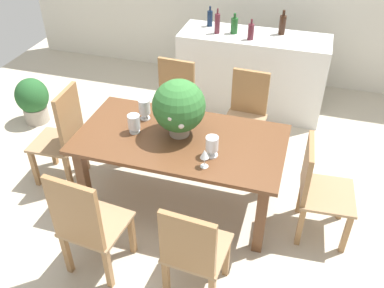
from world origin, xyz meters
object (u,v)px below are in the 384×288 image
at_px(crystal_vase_right, 212,145).
at_px(potted_plant_floor, 33,99).
at_px(dining_table, 181,148).
at_px(crystal_vase_left, 144,107).
at_px(chair_foot_end, 317,186).
at_px(wine_bottle_clear, 251,32).
at_px(flower_centerpiece, 179,107).
at_px(chair_far_left, 173,100).
at_px(wine_bottle_tall, 234,25).
at_px(chair_near_right, 193,251).
at_px(chair_near_left, 86,223).
at_px(wine_glass, 204,155).
at_px(chair_head_end, 64,134).
at_px(crystal_vase_center_near, 134,122).
at_px(wine_bottle_green, 282,25).
at_px(chair_far_right, 246,112).
at_px(wine_bottle_dark, 217,23).
at_px(wine_bottle_amber, 210,18).

height_order(crystal_vase_right, potted_plant_floor, crystal_vase_right).
bearing_deg(dining_table, crystal_vase_left, 154.32).
relative_size(chair_foot_end, wine_bottle_clear, 3.84).
bearing_deg(flower_centerpiece, chair_far_left, 112.31).
bearing_deg(wine_bottle_tall, chair_near_right, -82.99).
relative_size(flower_centerpiece, wine_bottle_clear, 2.16).
relative_size(chair_near_left, potted_plant_floor, 1.79).
bearing_deg(potted_plant_floor, crystal_vase_right, -22.34).
height_order(crystal_vase_left, wine_glass, crystal_vase_left).
height_order(chair_far_left, chair_head_end, chair_head_end).
relative_size(chair_far_left, flower_centerpiece, 1.86).
bearing_deg(chair_near_right, crystal_vase_center_near, -44.65).
height_order(chair_near_left, wine_glass, chair_near_left).
height_order(flower_centerpiece, crystal_vase_right, flower_centerpiece).
bearing_deg(chair_foot_end, wine_bottle_green, 12.56).
distance_m(dining_table, chair_far_right, 1.05).
relative_size(dining_table, wine_bottle_tall, 7.60).
height_order(chair_foot_end, crystal_vase_center_near, crystal_vase_center_near).
bearing_deg(wine_bottle_green, chair_foot_end, -73.64).
distance_m(chair_far_left, flower_centerpiece, 1.10).
distance_m(chair_head_end, crystal_vase_left, 0.85).
xyz_separation_m(chair_foot_end, potted_plant_floor, (-3.31, 0.85, -0.20)).
distance_m(chair_far_right, chair_foot_end, 1.23).
bearing_deg(chair_far_left, crystal_vase_left, -86.73).
height_order(chair_foot_end, potted_plant_floor, chair_foot_end).
relative_size(flower_centerpiece, wine_bottle_tall, 2.15).
xyz_separation_m(chair_near_right, wine_bottle_dark, (-0.54, 2.79, 0.58)).
relative_size(crystal_vase_left, wine_bottle_green, 0.70).
bearing_deg(crystal_vase_right, wine_bottle_dark, 103.05).
distance_m(chair_far_left, chair_foot_end, 1.84).
height_order(dining_table, crystal_vase_right, crystal_vase_right).
height_order(chair_far_left, wine_glass, chair_far_left).
xyz_separation_m(crystal_vase_left, wine_bottle_tall, (0.44, 1.71, 0.20)).
distance_m(chair_near_left, potted_plant_floor, 2.50).
relative_size(flower_centerpiece, crystal_vase_right, 2.83).
bearing_deg(chair_far_left, wine_bottle_clear, 54.65).
xyz_separation_m(chair_near_left, chair_head_end, (-0.76, 0.96, 0.00)).
bearing_deg(wine_bottle_dark, chair_foot_end, -54.43).
bearing_deg(chair_foot_end, crystal_vase_left, 79.05).
bearing_deg(wine_bottle_dark, chair_near_left, -95.42).
xyz_separation_m(chair_near_left, crystal_vase_right, (0.73, 0.79, 0.31)).
relative_size(chair_foot_end, wine_bottle_dark, 3.11).
relative_size(chair_foot_end, crystal_vase_right, 5.02).
relative_size(chair_near_right, wine_bottle_amber, 3.84).
xyz_separation_m(chair_head_end, crystal_vase_right, (1.49, -0.17, 0.31)).
height_order(chair_far_right, wine_bottle_amber, wine_bottle_amber).
xyz_separation_m(chair_near_right, chair_near_left, (-0.81, -0.01, 0.04)).
distance_m(dining_table, wine_bottle_tall, 1.95).
bearing_deg(wine_bottle_tall, wine_glass, -83.44).
bearing_deg(chair_far_left, wine_bottle_dark, 77.88).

